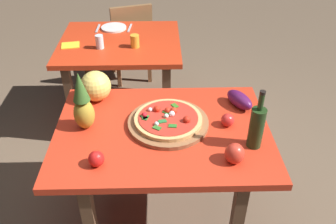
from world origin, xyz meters
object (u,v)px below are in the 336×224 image
at_px(tomato_at_corner, 96,159).
at_px(napkin_folded, 70,45).
at_px(wine_bottle, 257,127).
at_px(dinner_plate, 114,28).
at_px(drinking_glass_water, 100,42).
at_px(melon, 96,86).
at_px(background_table, 121,53).
at_px(dining_chair, 131,38).
at_px(display_table, 163,142).
at_px(tomato_near_board, 228,120).
at_px(drinking_glass_juice, 135,41).
at_px(pizza, 168,119).
at_px(eggplant, 239,100).
at_px(pineapple_left, 83,104).
at_px(pizza_board, 168,123).
at_px(bell_pepper, 235,153).
at_px(fork_utensil, 98,28).
at_px(knife_utensil, 130,28).

bearing_deg(tomato_at_corner, napkin_folded, 106.24).
relative_size(wine_bottle, dinner_plate, 1.51).
bearing_deg(drinking_glass_water, dinner_plate, 80.34).
xyz_separation_m(wine_bottle, melon, (-0.87, 0.46, -0.03)).
height_order(background_table, napkin_folded, napkin_folded).
bearing_deg(dining_chair, drinking_glass_water, 61.17).
relative_size(display_table, tomato_at_corner, 14.95).
distance_m(wine_bottle, tomato_near_board, 0.22).
bearing_deg(drinking_glass_juice, pizza, -76.98).
height_order(pizza, eggplant, eggplant).
relative_size(melon, tomato_near_board, 2.52).
xyz_separation_m(background_table, eggplant, (0.80, -0.97, 0.15)).
relative_size(tomato_at_corner, dinner_plate, 0.36).
xyz_separation_m(pineapple_left, dinner_plate, (0.01, 1.41, -0.15)).
height_order(wine_bottle, drinking_glass_water, wine_bottle).
height_order(pizza_board, drinking_glass_juice, drinking_glass_juice).
bearing_deg(dinner_plate, tomato_at_corner, -87.09).
bearing_deg(background_table, dining_chair, 87.03).
bearing_deg(tomato_at_corner, pineapple_left, 108.43).
height_order(bell_pepper, fork_utensil, bell_pepper).
bearing_deg(eggplant, bell_pepper, -103.50).
xyz_separation_m(dining_chair, tomato_near_board, (0.66, -1.81, 0.30)).
height_order(drinking_glass_water, dinner_plate, drinking_glass_water).
relative_size(display_table, napkin_folded, 8.48).
distance_m(pizza, pineapple_left, 0.47).
relative_size(dining_chair, melon, 4.54).
bearing_deg(eggplant, drinking_glass_juice, 128.21).
bearing_deg(wine_bottle, background_table, 121.27).
height_order(tomato_near_board, tomato_at_corner, tomato_at_corner).
bearing_deg(pizza, pineapple_left, -178.25).
bearing_deg(tomato_at_corner, melon, 97.64).
relative_size(background_table, dinner_plate, 4.49).
distance_m(pizza_board, fork_utensil, 1.52).
relative_size(dining_chair, eggplant, 4.25).
relative_size(pizza, fork_utensil, 2.11).
relative_size(pizza, bell_pepper, 3.53).
bearing_deg(wine_bottle, tomato_near_board, 122.46).
xyz_separation_m(melon, dinner_plate, (-0.01, 1.13, -0.09)).
bearing_deg(pizza_board, melon, 148.00).
xyz_separation_m(pineapple_left, tomato_at_corner, (0.10, -0.30, -0.11)).
bearing_deg(drinking_glass_water, background_table, 44.14).
distance_m(display_table, drinking_glass_juice, 1.09).
height_order(pizza_board, dinner_plate, pizza_board).
bearing_deg(drinking_glass_water, melon, -84.07).
distance_m(dinner_plate, knife_utensil, 0.14).
relative_size(pizza_board, eggplant, 2.27).
distance_m(background_table, melon, 0.89).
bearing_deg(eggplant, melon, 173.49).
bearing_deg(wine_bottle, tomato_at_corner, -171.02).
bearing_deg(knife_utensil, pineapple_left, -90.55).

